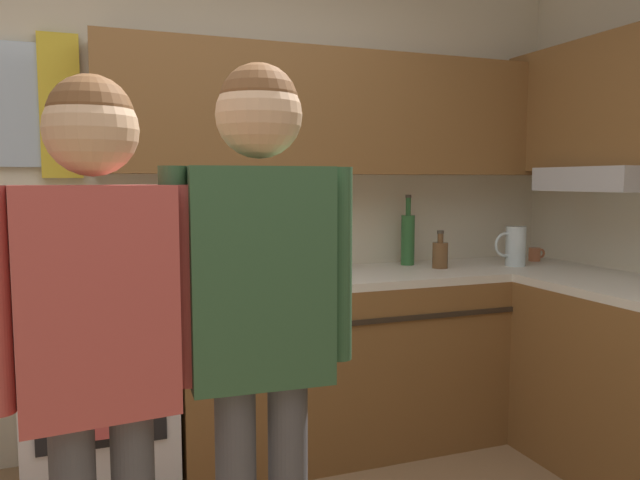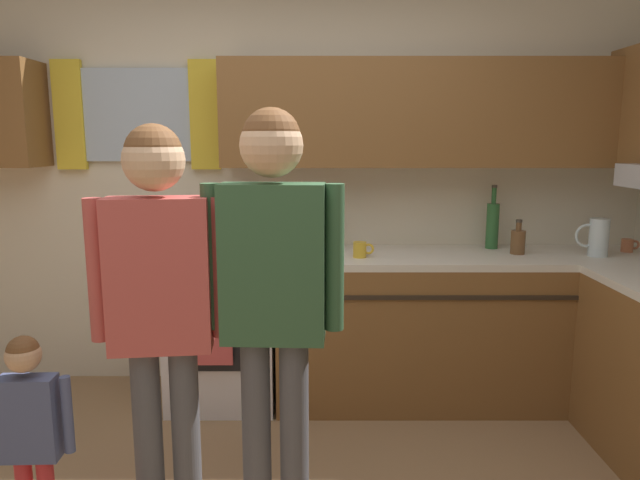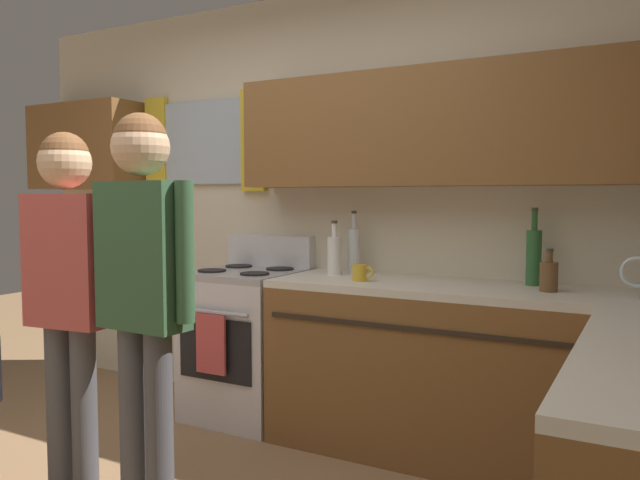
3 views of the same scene
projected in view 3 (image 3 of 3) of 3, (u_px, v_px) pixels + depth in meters
The scene contains 10 objects.
back_wall_unit at pixel (325, 179), 3.80m from camera, with size 4.60×0.42×2.60m.
kitchen_counter_run at pixel (541, 412), 2.60m from camera, with size 2.27×2.08×0.90m.
stove_oven at pixel (247, 340), 3.81m from camera, with size 0.62×0.67×1.10m.
bottle_wine_green at pixel (534, 256), 3.14m from camera, with size 0.08×0.08×0.39m.
bottle_tall_clear at pixel (354, 249), 3.64m from camera, with size 0.07×0.07×0.37m.
bottle_milk_white at pixel (334, 254), 3.57m from camera, with size 0.08×0.08×0.31m.
bottle_squat_brown at pixel (549, 275), 2.94m from camera, with size 0.08×0.08×0.21m.
mug_mustard_yellow at pixel (360, 273), 3.30m from camera, with size 0.12×0.08×0.09m.
adult_holding_child at pixel (68, 274), 2.64m from camera, with size 0.50×0.22×1.62m.
adult_in_plaid at pixel (143, 271), 2.46m from camera, with size 0.52×0.23×1.68m.
Camera 3 is at (1.89, -1.55, 1.35)m, focal length 34.89 mm.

